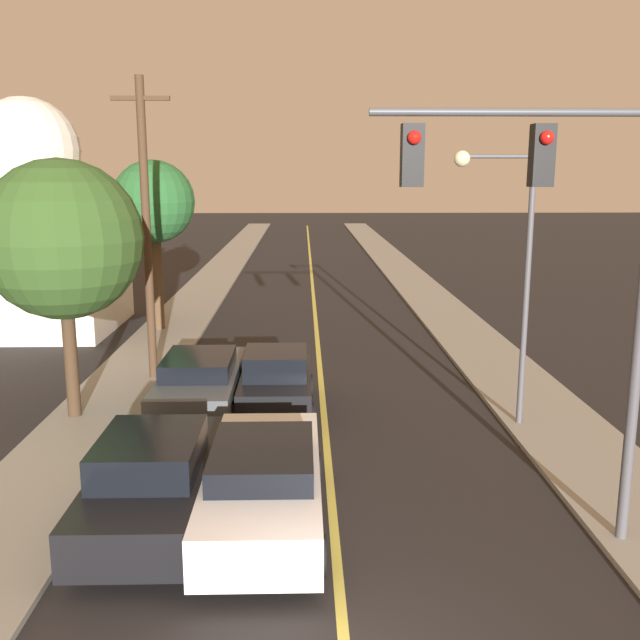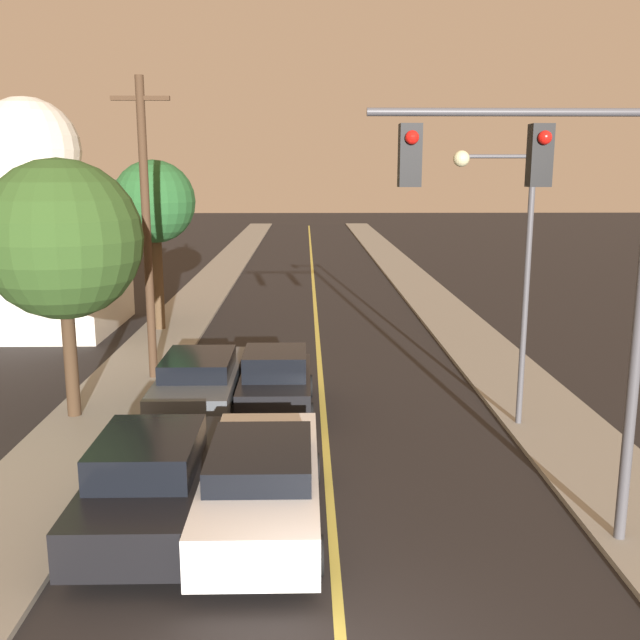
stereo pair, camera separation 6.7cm
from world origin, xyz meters
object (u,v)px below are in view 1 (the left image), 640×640
traffic_signal_mast (564,237)px  streetlamp_right (509,249)px  tree_left_near (62,240)px  car_near_lane_front (264,482)px  domed_building_left (33,232)px  car_outer_lane_second (200,382)px  utility_pole_left (146,226)px  car_outer_lane_front (153,479)px  tree_left_far (154,203)px  car_near_lane_second (276,381)px

traffic_signal_mast → streetlamp_right: 5.57m
traffic_signal_mast → tree_left_near: 11.41m
car_near_lane_front → domed_building_left: size_ratio=0.60×
streetlamp_right → domed_building_left: bearing=142.9°
car_outer_lane_second → traffic_signal_mast: 10.15m
car_outer_lane_second → utility_pole_left: bearing=121.2°
car_near_lane_front → car_outer_lane_front: 1.89m
car_near_lane_front → car_outer_lane_front: bearing=179.1°
car_near_lane_front → domed_building_left: 18.77m
traffic_signal_mast → domed_building_left: bearing=130.2°
car_outer_lane_second → traffic_signal_mast: size_ratio=0.71×
utility_pole_left → domed_building_left: 9.26m
car_outer_lane_front → tree_left_far: 16.10m
car_near_lane_front → tree_left_far: size_ratio=0.82×
streetlamp_right → utility_pole_left: size_ratio=0.75×
car_outer_lane_front → tree_left_near: bearing=119.5°
utility_pole_left → streetlamp_right: bearing=-24.3°
tree_left_far → domed_building_left: size_ratio=0.73×
car_outer_lane_front → car_outer_lane_second: bearing=90.0°
streetlamp_right → tree_left_near: streetlamp_right is taller
car_near_lane_front → car_near_lane_second: (0.00, 5.91, 0.02)m
car_outer_lane_second → tree_left_far: 10.78m
traffic_signal_mast → tree_left_near: size_ratio=1.12×
streetlamp_right → tree_left_near: bearing=175.7°
traffic_signal_mast → tree_left_far: bearing=120.2°
car_near_lane_second → streetlamp_right: bearing=-13.1°
streetlamp_right → car_near_lane_front: bearing=-139.1°
tree_left_far → domed_building_left: domed_building_left is taller
car_outer_lane_front → streetlamp_right: size_ratio=0.76×
streetlamp_right → tree_left_far: streetlamp_right is taller
car_outer_lane_front → utility_pole_left: (-1.80, 8.72, 3.65)m
car_near_lane_front → traffic_signal_mast: traffic_signal_mast is taller
tree_left_near → tree_left_far: size_ratio=0.98×
car_near_lane_second → domed_building_left: bearing=133.6°
car_outer_lane_front → car_near_lane_front: bearing=-0.9°
car_outer_lane_front → tree_left_near: 7.16m
streetlamp_right → car_near_lane_second: bearing=166.9°
car_outer_lane_front → tree_left_near: size_ratio=0.78×
domed_building_left → car_outer_lane_second: bearing=-53.0°
car_near_lane_second → domed_building_left: domed_building_left is taller
tree_left_near → streetlamp_right: bearing=-4.3°
car_outer_lane_front → traffic_signal_mast: traffic_signal_mast is taller
car_near_lane_front → tree_left_near: 8.19m
streetlamp_right → utility_pole_left: 9.94m
car_near_lane_second → tree_left_far: (-4.81, 9.44, 4.05)m
tree_left_far → car_near_lane_front: bearing=-72.6°
car_outer_lane_front → tree_left_far: (-2.93, 15.31, 4.01)m
car_near_lane_second → car_outer_lane_front: size_ratio=0.80×
streetlamp_right → car_outer_lane_front: bearing=-147.5°
car_near_lane_front → domed_building_left: domed_building_left is taller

